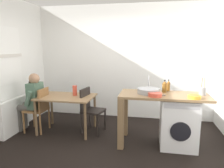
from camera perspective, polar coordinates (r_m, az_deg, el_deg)
ground_plane at (r=3.72m, az=-0.57°, el=-17.34°), size 5.46×5.46×0.00m
wall_back at (r=5.04m, az=3.36°, el=5.99°), size 4.60×0.10×2.70m
radiator at (r=4.63m, az=-25.32°, el=-7.99°), size 0.10×0.80×0.70m
dining_table at (r=4.29m, az=-12.47°, el=-4.54°), size 1.10×0.76×0.74m
chair_person_seat at (r=4.48m, az=-19.37°, el=-6.05°), size 0.40×0.40×0.90m
chair_opposite at (r=4.23m, az=-6.08°, el=-6.50°), size 0.46×0.46×0.90m
seated_person at (r=4.53m, az=-21.26°, el=-3.88°), size 0.50×0.51×1.20m
kitchen_counter at (r=3.69m, az=10.71°, el=-5.03°), size 1.50×0.68×0.92m
washing_machine at (r=3.82m, az=17.77°, el=-10.04°), size 0.60×0.61×0.86m
sink_basin at (r=3.64m, az=10.00°, el=-1.91°), size 0.38×0.38×0.09m
tap at (r=3.80m, az=10.09°, el=0.06°), size 0.02×0.02×0.28m
bottle_tall_green at (r=3.79m, az=14.26°, el=-0.74°), size 0.08×0.08×0.22m
bottle_squat_brown at (r=3.91m, az=15.26°, el=-0.51°), size 0.06×0.06×0.21m
mixing_bowl at (r=3.45m, az=11.80°, el=-2.82°), size 0.22×0.22×0.06m
utensil_crock at (r=3.78m, az=23.68°, el=-1.78°), size 0.11×0.11×0.30m
colander at (r=3.49m, az=21.71°, el=-3.23°), size 0.20×0.20×0.06m
vase at (r=4.28m, az=-10.20°, el=-1.77°), size 0.09×0.09×0.20m
scissors at (r=3.55m, az=13.38°, el=-3.00°), size 0.15×0.06×0.01m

